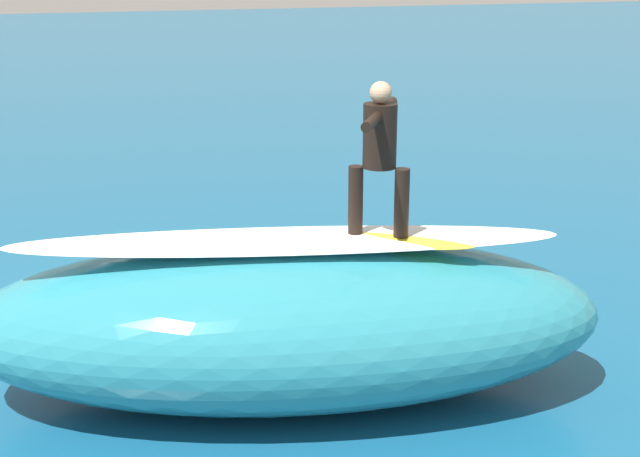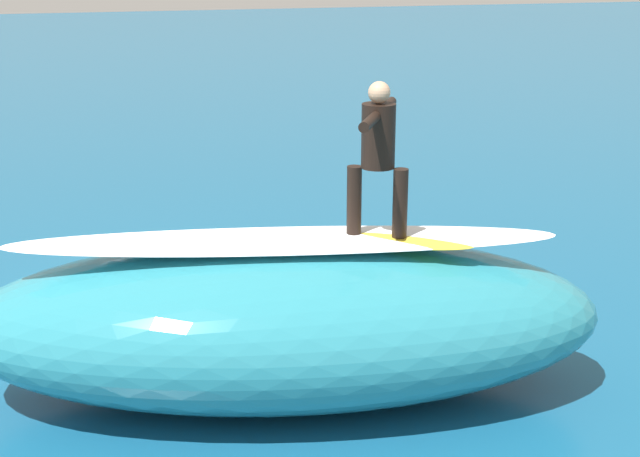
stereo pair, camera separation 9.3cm
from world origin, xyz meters
name	(u,v)px [view 1 (the left image)]	position (x,y,z in m)	size (l,w,h in m)	color
ground_plane	(180,317)	(0.00, 0.00, 0.00)	(120.00, 120.00, 0.00)	#145175
wave_crest	(286,321)	(-0.75, 2.38, 0.84)	(6.58, 2.57, 1.67)	teal
wave_foam_lip	(285,241)	(-0.75, 2.38, 1.71)	(5.59, 0.90, 0.08)	white
surfboard_riding	(378,239)	(-1.67, 2.59, 1.71)	(1.98, 0.52, 0.08)	yellow
surfer_riding	(380,147)	(-1.67, 2.59, 2.65)	(0.85, 1.30, 1.55)	black
surfboard_paddling	(279,277)	(-1.56, -0.89, 0.04)	(2.32, 0.50, 0.09)	#E0563D
surfer_paddling	(287,267)	(-1.67, -0.81, 0.22)	(1.46, 1.24, 0.31)	black
foam_patch_mid	(242,321)	(-0.69, 0.55, 0.09)	(0.56, 0.42, 0.17)	white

